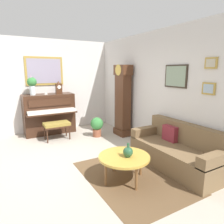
# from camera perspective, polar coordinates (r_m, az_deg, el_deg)

# --- Properties ---
(ground_plane) EXTENTS (6.40, 6.00, 0.10)m
(ground_plane) POSITION_cam_1_polar(r_m,az_deg,el_deg) (4.48, -13.93, -14.27)
(ground_plane) COLOR #B2A899
(wall_left) EXTENTS (0.13, 4.90, 2.80)m
(wall_left) POSITION_cam_1_polar(r_m,az_deg,el_deg) (6.61, -20.72, 6.81)
(wall_left) COLOR silver
(wall_left) RESTS_ON ground_plane
(wall_back) EXTENTS (5.30, 0.13, 2.80)m
(wall_back) POSITION_cam_1_polar(r_m,az_deg,el_deg) (5.21, 11.67, 6.14)
(wall_back) COLOR silver
(wall_back) RESTS_ON ground_plane
(area_rug) EXTENTS (2.10, 1.50, 0.01)m
(area_rug) POSITION_cam_1_polar(r_m,az_deg,el_deg) (3.86, 5.66, -17.51)
(area_rug) COLOR brown
(area_rug) RESTS_ON ground_plane
(piano) EXTENTS (0.87, 1.44, 1.18)m
(piano) POSITION_cam_1_polar(r_m,az_deg,el_deg) (6.41, -17.08, -0.42)
(piano) COLOR #3D2316
(piano) RESTS_ON ground_plane
(piano_bench) EXTENTS (0.42, 0.70, 0.48)m
(piano_bench) POSITION_cam_1_polar(r_m,az_deg,el_deg) (5.78, -15.14, -3.55)
(piano_bench) COLOR #3D2316
(piano_bench) RESTS_ON ground_plane
(grandfather_clock) EXTENTS (0.52, 0.34, 2.03)m
(grandfather_clock) POSITION_cam_1_polar(r_m,az_deg,el_deg) (5.89, 2.99, 2.68)
(grandfather_clock) COLOR #4C2B19
(grandfather_clock) RESTS_ON ground_plane
(couch) EXTENTS (1.90, 0.80, 0.84)m
(couch) POSITION_cam_1_polar(r_m,az_deg,el_deg) (4.30, 17.69, -10.29)
(couch) COLOR brown
(couch) RESTS_ON ground_plane
(coffee_table) EXTENTS (0.88, 0.88, 0.45)m
(coffee_table) POSITION_cam_1_polar(r_m,az_deg,el_deg) (3.58, 3.40, -12.54)
(coffee_table) COLOR gold
(coffee_table) RESTS_ON ground_plane
(mantel_clock) EXTENTS (0.13, 0.18, 0.38)m
(mantel_clock) POSITION_cam_1_polar(r_m,az_deg,el_deg) (6.38, -14.63, 6.53)
(mantel_clock) COLOR #4C2B19
(mantel_clock) RESTS_ON piano
(flower_vase) EXTENTS (0.26, 0.26, 0.58)m
(flower_vase) POSITION_cam_1_polar(r_m,az_deg,el_deg) (6.22, -21.40, 7.31)
(flower_vase) COLOR silver
(flower_vase) RESTS_ON piano
(teacup) EXTENTS (0.12, 0.12, 0.06)m
(teacup) POSITION_cam_1_polar(r_m,az_deg,el_deg) (6.27, -17.95, 4.90)
(teacup) COLOR white
(teacup) RESTS_ON piano
(green_jug) EXTENTS (0.17, 0.17, 0.24)m
(green_jug) POSITION_cam_1_polar(r_m,az_deg,el_deg) (3.50, 4.47, -11.01)
(green_jug) COLOR #234C33
(green_jug) RESTS_ON coffee_table
(potted_plant) EXTENTS (0.36, 0.36, 0.56)m
(potted_plant) POSITION_cam_1_polar(r_m,az_deg,el_deg) (5.87, -4.23, -3.78)
(potted_plant) COLOR #935138
(potted_plant) RESTS_ON ground_plane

